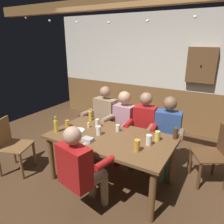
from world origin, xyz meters
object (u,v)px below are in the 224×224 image
object	(u,v)px
pint_glass_1	(99,131)
pint_glass_3	(149,140)
person_1	(122,123)
chair_empty_near_right	(10,144)
person_0	(103,117)
wall_dart_cabinet	(202,65)
plate_0	(78,130)
table_candle	(89,125)
bottle_0	(56,126)
person_2	(144,126)
chair_empty_near_left	(215,154)
pint_glass_4	(67,123)
pint_glass_5	(118,128)
person_3	(167,132)
person_4	(80,167)
pint_glass_7	(175,133)
bottle_1	(90,116)
pint_glass_6	(157,136)
pint_glass_0	(137,145)
pint_glass_2	(97,123)
dining_table	(111,142)
condiment_caddy	(88,140)

from	to	relation	value
pint_glass_1	pint_glass_3	distance (m)	0.73
person_1	chair_empty_near_right	world-z (taller)	person_1
person_0	wall_dart_cabinet	world-z (taller)	wall_dart_cabinet
plate_0	table_candle	bearing A→B (deg)	72.17
chair_empty_near_right	bottle_0	xyz separation A→B (m)	(0.74, 0.29, 0.37)
person_0	person_2	xyz separation A→B (m)	(0.80, -0.00, -0.00)
person_2	chair_empty_near_left	distance (m)	1.13
pint_glass_4	pint_glass_5	world-z (taller)	pint_glass_5
person_3	pint_glass_4	world-z (taller)	person_3
person_4	pint_glass_7	size ratio (longest dim) A/B	7.40
pint_glass_4	bottle_1	bearing A→B (deg)	68.07
bottle_0	pint_glass_1	size ratio (longest dim) A/B	1.84
table_candle	bottle_0	xyz separation A→B (m)	(-0.31, -0.37, 0.06)
pint_glass_6	wall_dart_cabinet	bearing A→B (deg)	86.12
person_4	pint_glass_6	world-z (taller)	person_4
chair_empty_near_right	plate_0	size ratio (longest dim) A/B	4.26
plate_0	pint_glass_7	bearing A→B (deg)	19.99
pint_glass_0	pint_glass_6	bearing A→B (deg)	73.39
pint_glass_0	pint_glass_2	distance (m)	0.90
chair_empty_near_left	table_candle	size ratio (longest dim) A/B	11.00
person_2	person_3	size ratio (longest dim) A/B	1.01
person_1	person_2	distance (m)	0.40
pint_glass_7	chair_empty_near_right	bearing A→B (deg)	-157.41
pint_glass_1	pint_glass_5	distance (m)	0.30
person_2	pint_glass_0	distance (m)	0.96
person_1	pint_glass_0	bearing A→B (deg)	129.67
person_4	bottle_1	bearing A→B (deg)	131.62
chair_empty_near_right	pint_glass_0	bearing A→B (deg)	79.98
dining_table	person_3	distance (m)	0.93
pint_glass_2	pint_glass_7	distance (m)	1.16
condiment_caddy	pint_glass_3	size ratio (longest dim) A/B	1.01
table_candle	bottle_1	xyz separation A→B (m)	(-0.15, 0.26, 0.05)
bottle_0	pint_glass_7	xyz separation A→B (m)	(1.56, 0.66, -0.02)
chair_empty_near_left	pint_glass_6	bearing A→B (deg)	97.89
pint_glass_0	pint_glass_3	world-z (taller)	pint_glass_0
pint_glass_7	pint_glass_2	bearing A→B (deg)	-169.02
person_4	chair_empty_near_left	size ratio (longest dim) A/B	1.34
dining_table	pint_glass_5	distance (m)	0.24
bottle_0	dining_table	bearing A→B (deg)	20.19
person_3	pint_glass_5	size ratio (longest dim) A/B	11.61
chair_empty_near_right	pint_glass_6	size ratio (longest dim) A/B	6.55
person_3	pint_glass_4	bearing A→B (deg)	22.44
person_3	plate_0	distance (m)	1.37
person_4	pint_glass_7	bearing A→B (deg)	65.50
person_0	person_1	distance (m)	0.40
pint_glass_0	pint_glass_3	size ratio (longest dim) A/B	1.09
chair_empty_near_right	pint_glass_4	bearing A→B (deg)	104.66
bottle_0	pint_glass_5	bearing A→B (deg)	31.51
person_2	wall_dart_cabinet	size ratio (longest dim) A/B	1.76
person_1	pint_glass_2	world-z (taller)	person_1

